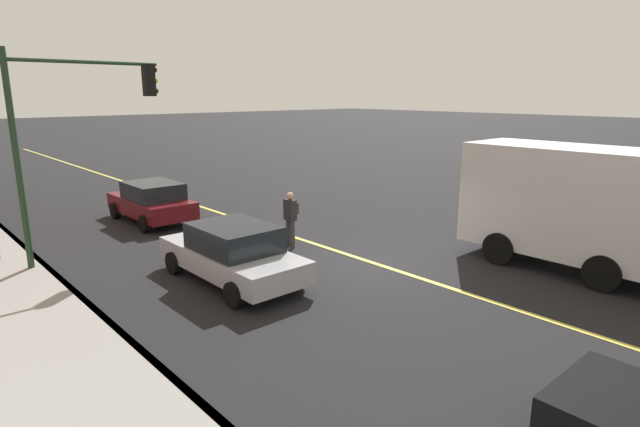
{
  "coord_description": "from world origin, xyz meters",
  "views": [
    {
      "loc": [
        -9.21,
        10.26,
        4.69
      ],
      "look_at": [
        0.07,
        1.97,
        1.74
      ],
      "focal_mm": 28.77,
      "sensor_mm": 36.0,
      "label": 1
    }
  ],
  "objects_px": {
    "car_silver": "(233,252)",
    "truck_white": "(603,211)",
    "pedestrian_with_backpack": "(291,215)",
    "traffic_light_mast": "(75,120)",
    "car_maroon": "(152,201)"
  },
  "relations": [
    {
      "from": "car_silver",
      "to": "truck_white",
      "type": "relative_size",
      "value": 0.57
    },
    {
      "from": "car_silver",
      "to": "pedestrian_with_backpack",
      "type": "distance_m",
      "value": 3.27
    },
    {
      "from": "truck_white",
      "to": "traffic_light_mast",
      "type": "height_order",
      "value": "traffic_light_mast"
    },
    {
      "from": "car_maroon",
      "to": "truck_white",
      "type": "distance_m",
      "value": 14.67
    },
    {
      "from": "pedestrian_with_backpack",
      "to": "traffic_light_mast",
      "type": "height_order",
      "value": "traffic_light_mast"
    },
    {
      "from": "truck_white",
      "to": "pedestrian_with_backpack",
      "type": "distance_m",
      "value": 8.57
    },
    {
      "from": "car_maroon",
      "to": "pedestrian_with_backpack",
      "type": "bearing_deg",
      "value": -162.72
    },
    {
      "from": "car_maroon",
      "to": "pedestrian_with_backpack",
      "type": "relative_size",
      "value": 2.35
    },
    {
      "from": "pedestrian_with_backpack",
      "to": "traffic_light_mast",
      "type": "bearing_deg",
      "value": 61.92
    },
    {
      "from": "truck_white",
      "to": "traffic_light_mast",
      "type": "relative_size",
      "value": 1.34
    },
    {
      "from": "car_silver",
      "to": "traffic_light_mast",
      "type": "relative_size",
      "value": 0.77
    },
    {
      "from": "car_maroon",
      "to": "traffic_light_mast",
      "type": "xyz_separation_m",
      "value": [
        -3.16,
        3.32,
        3.19
      ]
    },
    {
      "from": "pedestrian_with_backpack",
      "to": "traffic_light_mast",
      "type": "relative_size",
      "value": 0.3
    },
    {
      "from": "pedestrian_with_backpack",
      "to": "car_maroon",
      "type": "bearing_deg",
      "value": 17.28
    },
    {
      "from": "car_maroon",
      "to": "car_silver",
      "type": "bearing_deg",
      "value": 171.22
    }
  ]
}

